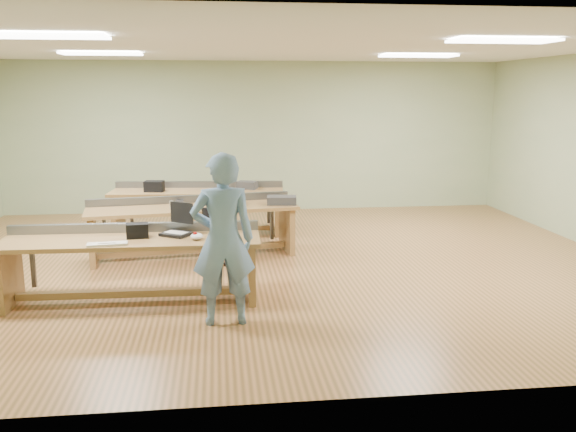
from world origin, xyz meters
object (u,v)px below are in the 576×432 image
object	(u,v)px
mug	(180,202)
parts_bin_grey	(282,200)
camera_bag	(137,231)
workbench_back	(198,201)
workbench_mid	(193,219)
drinks_can	(171,205)
workbench_front	(132,254)
parts_bin_teal	(225,199)
task_chair	(212,246)
person	(223,240)
laptop_base	(176,234)

from	to	relation	value
mug	parts_bin_grey	bearing A→B (deg)	-1.82
camera_bag	parts_bin_grey	xyz separation A→B (m)	(1.87, 1.94, -0.02)
workbench_back	parts_bin_grey	size ratio (longest dim) A/B	6.86
workbench_mid	drinks_can	xyz separation A→B (m)	(-0.30, -0.13, 0.24)
workbench_front	parts_bin_grey	xyz separation A→B (m)	(1.95, 1.95, 0.25)
mug	parts_bin_teal	bearing A→B (deg)	-0.10
workbench_front	workbench_mid	xyz separation A→B (m)	(0.62, 1.93, 0.00)
parts_bin_teal	workbench_front	bearing A→B (deg)	-118.87
workbench_back	task_chair	bearing A→B (deg)	-78.22
camera_bag	parts_bin_teal	size ratio (longest dim) A/B	0.56
parts_bin_teal	parts_bin_grey	bearing A→B (deg)	-3.18
camera_bag	drinks_can	xyz separation A→B (m)	(0.26, 1.80, -0.03)
task_chair	mug	size ratio (longest dim) A/B	6.77
task_chair	parts_bin_teal	size ratio (longest dim) A/B	1.80
mug	workbench_front	bearing A→B (deg)	-102.42
person	camera_bag	xyz separation A→B (m)	(-0.97, 0.84, -0.07)
workbench_back	parts_bin_teal	size ratio (longest dim) A/B	6.69
workbench_back	workbench_mid	bearing A→B (deg)	-86.12
drinks_can	parts_bin_teal	bearing A→B (deg)	14.11
workbench_front	workbench_mid	world-z (taller)	same
task_chair	parts_bin_teal	xyz separation A→B (m)	(0.20, 0.66, 0.53)
parts_bin_teal	drinks_can	world-z (taller)	parts_bin_teal
laptop_base	task_chair	size ratio (longest dim) A/B	0.40
workbench_front	drinks_can	xyz separation A→B (m)	(0.33, 1.81, 0.25)
workbench_mid	workbench_back	xyz separation A→B (m)	(0.03, 1.48, -0.00)
workbench_back	task_chair	xyz separation A→B (m)	(0.24, -2.08, -0.26)
person	drinks_can	xyz separation A→B (m)	(-0.71, 2.64, -0.10)
parts_bin_grey	drinks_can	size ratio (longest dim) A/B	4.07
workbench_front	workbench_mid	distance (m)	2.03
task_chair	drinks_can	world-z (taller)	drinks_can
person	laptop_base	xyz separation A→B (m)	(-0.54, 0.90, -0.14)
camera_bag	workbench_mid	bearing A→B (deg)	67.52
parts_bin_teal	workbench_mid	bearing A→B (deg)	-171.80
mug	task_chair	bearing A→B (deg)	-55.43
workbench_front	camera_bag	size ratio (longest dim) A/B	11.94
parts_bin_teal	drinks_can	distance (m)	0.80
laptop_base	camera_bag	world-z (taller)	camera_bag
person	workbench_back	bearing A→B (deg)	-88.35
workbench_back	camera_bag	size ratio (longest dim) A/B	12.03
workbench_front	task_chair	size ratio (longest dim) A/B	3.69
camera_bag	workbench_back	bearing A→B (deg)	73.86
workbench_back	parts_bin_grey	distance (m)	1.97
workbench_front	parts_bin_grey	distance (m)	2.77
workbench_mid	laptop_base	size ratio (longest dim) A/B	9.88
parts_bin_grey	mug	xyz separation A→B (m)	(-1.50, 0.05, -0.01)
workbench_mid	drinks_can	world-z (taller)	workbench_mid
parts_bin_teal	workbench_back	bearing A→B (deg)	107.59
workbench_back	parts_bin_teal	xyz separation A→B (m)	(0.45, -1.41, 0.27)
workbench_mid	mug	distance (m)	0.31
workbench_front	workbench_back	bearing A→B (deg)	80.30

